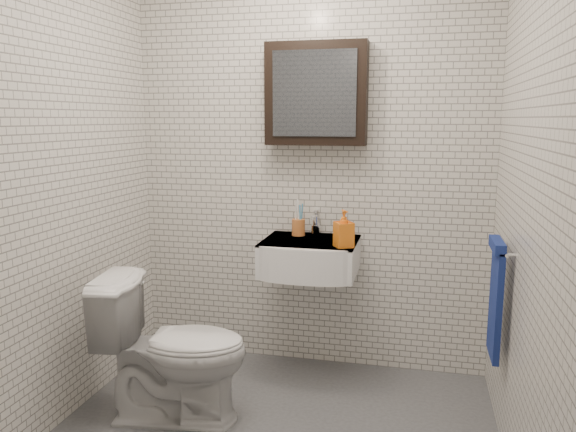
{
  "coord_description": "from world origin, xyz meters",
  "views": [
    {
      "loc": [
        0.66,
        -2.41,
        1.56
      ],
      "look_at": [
        -0.01,
        0.45,
        1.05
      ],
      "focal_mm": 35.0,
      "sensor_mm": 36.0,
      "label": 1
    }
  ],
  "objects": [
    {
      "name": "soap_bottle",
      "position": [
        0.27,
        0.64,
        0.95
      ],
      "size": [
        0.13,
        0.13,
        0.21
      ],
      "primitive_type": "imported",
      "rotation": [
        0.0,
        0.0,
        0.52
      ],
      "color": "orange",
      "rests_on": "washbasin"
    },
    {
      "name": "toilet",
      "position": [
        -0.54,
        0.13,
        0.38
      ],
      "size": [
        0.81,
        0.53,
        0.77
      ],
      "primitive_type": "imported",
      "rotation": [
        0.0,
        0.0,
        1.71
      ],
      "color": "white",
      "rests_on": "ground"
    },
    {
      "name": "washbasin",
      "position": [
        0.05,
        0.73,
        0.76
      ],
      "size": [
        0.55,
        0.5,
        0.2
      ],
      "color": "white",
      "rests_on": "room_shell"
    },
    {
      "name": "towel_rail",
      "position": [
        1.04,
        0.35,
        0.72
      ],
      "size": [
        0.09,
        0.3,
        0.58
      ],
      "color": "silver",
      "rests_on": "room_shell"
    },
    {
      "name": "toothbrush_cup",
      "position": [
        -0.05,
        0.89,
        0.91
      ],
      "size": [
        0.1,
        0.1,
        0.22
      ],
      "rotation": [
        0.0,
        0.0,
        0.26
      ],
      "color": "#BC672F",
      "rests_on": "washbasin"
    },
    {
      "name": "faucet",
      "position": [
        0.05,
        0.93,
        0.92
      ],
      "size": [
        0.06,
        0.2,
        0.15
      ],
      "color": "silver",
      "rests_on": "washbasin"
    },
    {
      "name": "room_shell",
      "position": [
        0.0,
        0.0,
        1.47
      ],
      "size": [
        2.22,
        2.02,
        2.51
      ],
      "color": "silver",
      "rests_on": "ground"
    },
    {
      "name": "mirror_cabinet",
      "position": [
        0.05,
        0.93,
        1.7
      ],
      "size": [
        0.6,
        0.15,
        0.6
      ],
      "color": "black",
      "rests_on": "room_shell"
    }
  ]
}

